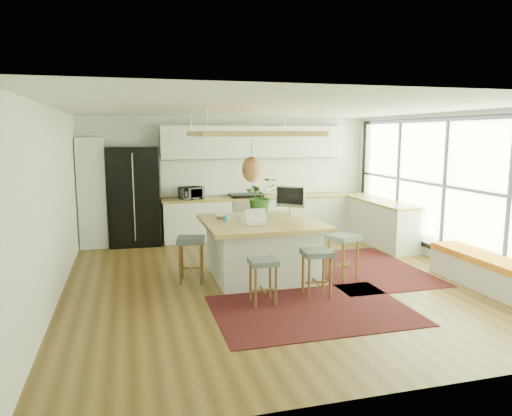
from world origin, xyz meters
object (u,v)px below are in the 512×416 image
object	(u,v)px
stool_left_side	(191,260)
stool_right_front	(343,257)
stool_right_back	(316,244)
laptop	(258,217)
island	(261,248)
monitor	(290,199)
microwave	(191,192)
fridge	(135,201)
stool_near_right	(316,273)
stool_near_left	(263,279)
island_plant	(260,200)

from	to	relation	value
stool_left_side	stool_right_front	bearing A→B (deg)	-11.05
stool_right_back	stool_left_side	world-z (taller)	stool_left_side
laptop	island	bearing A→B (deg)	62.07
stool_right_back	monitor	size ratio (longest dim) A/B	1.33
stool_right_back	laptop	xyz separation A→B (m)	(-1.31, -0.81, 0.70)
laptop	microwave	world-z (taller)	microwave
stool_left_side	laptop	size ratio (longest dim) A/B	1.97
fridge	stool_right_front	size ratio (longest dim) A/B	2.88
microwave	island	bearing A→B (deg)	-93.75
stool_near_right	stool_left_side	bearing A→B (deg)	144.46
stool_right_back	laptop	distance (m)	1.69
stool_near_left	island_plant	world-z (taller)	island_plant
stool_near_left	stool_right_back	bearing A→B (deg)	49.04
stool_right_front	laptop	world-z (taller)	laptop
monitor	microwave	distance (m)	2.82
stool_right_front	island_plant	world-z (taller)	island_plant
fridge	stool_left_side	bearing A→B (deg)	-72.15
fridge	stool_left_side	world-z (taller)	fridge
fridge	laptop	xyz separation A→B (m)	(1.79, -3.26, 0.12)
stool_near_left	monitor	xyz separation A→B (m)	(0.98, 1.71, 0.83)
fridge	microwave	size ratio (longest dim) A/B	4.31
stool_near_left	microwave	bearing A→B (deg)	95.78
laptop	monitor	size ratio (longest dim) A/B	0.68
stool_left_side	laptop	distance (m)	1.26
stool_right_front	monitor	bearing A→B (deg)	122.41
stool_right_front	laptop	size ratio (longest dim) A/B	1.96
fridge	monitor	xyz separation A→B (m)	(2.60, -2.45, 0.26)
island	stool_near_right	world-z (taller)	island
stool_near_left	microwave	xyz separation A→B (m)	(-0.42, 4.15, 0.73)
monitor	stool_near_right	bearing A→B (deg)	-54.13
laptop	monitor	world-z (taller)	monitor
stool_right_front	monitor	xyz separation A→B (m)	(-0.59, 0.92, 0.83)
island	microwave	bearing A→B (deg)	104.39
stool_near_right	island_plant	size ratio (longest dim) A/B	1.07
monitor	island_plant	bearing A→B (deg)	-158.55
island_plant	stool_right_back	bearing A→B (deg)	-10.11
stool_near_left	laptop	size ratio (longest dim) A/B	1.74
stool_left_side	microwave	bearing A→B (deg)	82.11
stool_near_left	microwave	world-z (taller)	microwave
island	stool_right_back	xyz separation A→B (m)	(1.16, 0.46, -0.11)
stool_near_left	stool_right_front	world-z (taller)	stool_right_front
stool_left_side	microwave	world-z (taller)	microwave
stool_near_left	stool_right_front	bearing A→B (deg)	26.47
stool_right_front	stool_right_back	xyz separation A→B (m)	(-0.08, 0.93, 0.00)
island_plant	island	bearing A→B (deg)	-104.29
stool_near_left	stool_near_right	world-z (taller)	stool_near_right
monitor	island_plant	world-z (taller)	monitor
island	island_plant	world-z (taller)	island_plant
stool_right_front	stool_left_side	world-z (taller)	same
stool_right_back	microwave	xyz separation A→B (m)	(-1.90, 2.44, 0.73)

